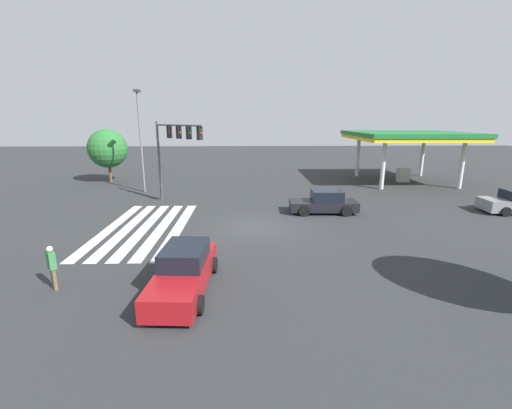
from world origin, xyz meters
name	(u,v)px	position (x,y,z in m)	size (l,w,h in m)	color
ground_plane	(256,227)	(0.00, 0.00, 0.00)	(119.32, 119.32, 0.00)	#2B2D30
crosswalk_markings	(145,228)	(0.00, -6.31, 0.00)	(9.91, 4.40, 0.01)	silver
traffic_signal_mast	(174,142)	(-5.56, -5.56, 4.41)	(3.88, 3.88, 5.83)	#47474C
car_1	(324,203)	(-2.94, 4.55, 0.68)	(2.13, 4.38, 1.50)	black
car_2	(184,271)	(7.30, -2.77, 0.71)	(4.98, 2.11, 1.57)	maroon
gas_station_canopy	(407,137)	(-14.02, 14.77, 4.32)	(10.12, 10.12, 4.79)	yellow
pedestrian	(52,266)	(7.18, -7.46, 0.93)	(0.41, 0.41, 1.66)	brown
street_light_pole_b	(140,132)	(-9.88, -9.15, 4.92)	(0.80, 0.36, 8.24)	slate
tree_corner_a	(108,149)	(-14.69, -13.81, 3.23)	(3.66, 3.66, 5.07)	brown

